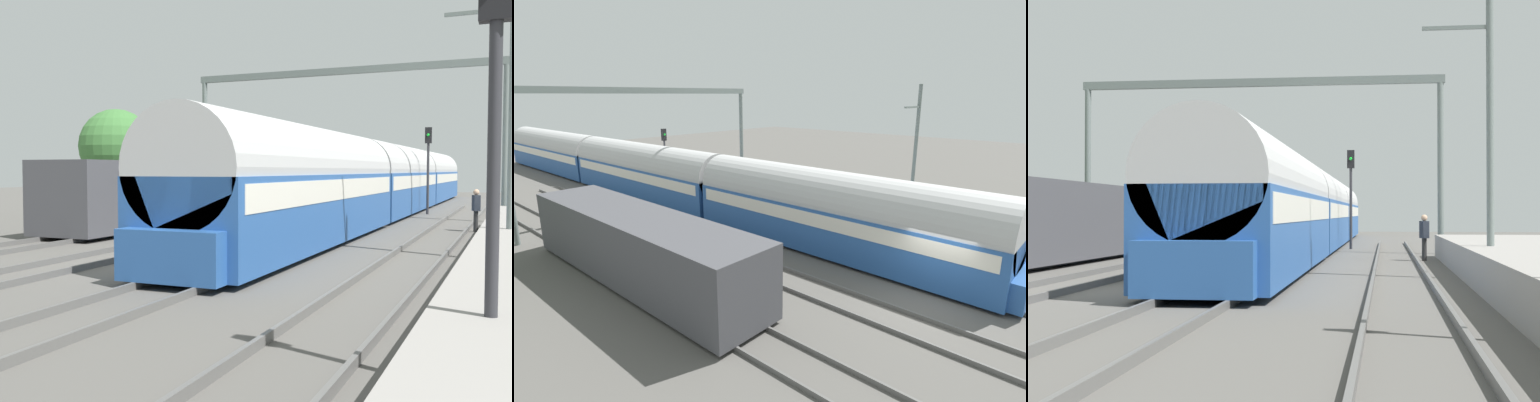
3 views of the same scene
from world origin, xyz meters
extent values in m
plane|color=#585551|center=(0.00, 0.00, 0.00)|extent=(120.00, 120.00, 0.00)
cube|color=#5C5A58|center=(-5.32, 0.00, 0.08)|extent=(0.08, 60.00, 0.16)
cube|color=#5C5A58|center=(-2.73, 0.00, 0.08)|extent=(0.08, 60.00, 0.16)
cube|color=#5C5A58|center=(-1.30, 0.00, 0.08)|extent=(0.08, 60.00, 0.16)
cube|color=#5C5A58|center=(1.30, 0.00, 0.08)|extent=(0.08, 60.00, 0.16)
cube|color=#5C5A58|center=(2.73, 0.00, 0.08)|extent=(0.08, 60.00, 0.16)
cube|color=#5C5A58|center=(5.32, 0.00, 0.08)|extent=(0.08, 60.00, 0.16)
cube|color=#5C5A58|center=(6.76, 0.00, 0.08)|extent=(0.08, 60.00, 0.16)
cube|color=#28569E|center=(2.01, 5.62, 1.26)|extent=(2.90, 16.00, 2.20)
cube|color=silver|center=(2.01, 5.62, 1.89)|extent=(2.93, 15.36, 0.64)
cylinder|color=#BABABA|center=(2.01, 5.62, 2.56)|extent=(2.84, 16.00, 2.84)
cube|color=#28569E|center=(2.01, 21.97, 1.26)|extent=(2.90, 16.00, 2.20)
cube|color=silver|center=(2.01, 21.97, 1.89)|extent=(2.93, 15.36, 0.64)
cylinder|color=#BABABA|center=(2.01, 21.97, 2.56)|extent=(2.84, 16.00, 2.84)
cube|color=#28569E|center=(2.01, 38.32, 1.26)|extent=(2.90, 16.00, 2.20)
cube|color=silver|center=(2.01, 38.32, 1.89)|extent=(2.93, 15.36, 0.64)
cylinder|color=#BABABA|center=(2.01, 38.32, 2.56)|extent=(2.84, 16.00, 2.84)
cube|color=#28569E|center=(2.01, -2.63, 0.71)|extent=(2.40, 0.50, 1.10)
cube|color=#47474C|center=(-6.04, 9.63, 1.51)|extent=(2.80, 13.00, 2.70)
cube|color=black|center=(-6.04, 9.63, 0.21)|extent=(2.52, 11.96, 0.10)
cylinder|color=#2A2A2A|center=(7.08, 12.76, 0.42)|extent=(0.23, 0.23, 0.85)
cube|color=#232833|center=(7.08, 12.76, 1.17)|extent=(0.36, 0.46, 0.64)
sphere|color=tan|center=(7.08, 12.76, 1.61)|extent=(0.24, 0.24, 0.24)
cylinder|color=#2D2D33|center=(8.36, -6.46, 2.04)|extent=(0.14, 0.14, 4.07)
cylinder|color=#2D2D33|center=(3.93, 22.25, 2.01)|extent=(0.14, 0.14, 4.02)
cube|color=black|center=(3.93, 22.25, 4.47)|extent=(0.36, 0.20, 0.90)
sphere|color=#19D133|center=(3.93, 22.13, 4.49)|extent=(0.16, 0.16, 0.16)
cylinder|color=slate|center=(-8.04, 18.00, 3.75)|extent=(0.28, 0.28, 7.50)
cylinder|color=slate|center=(8.04, 18.00, 3.75)|extent=(0.28, 0.28, 7.50)
cube|color=slate|center=(0.00, 18.00, 7.68)|extent=(16.48, 0.24, 0.36)
cylinder|color=slate|center=(8.44, 4.43, 4.00)|extent=(0.20, 0.20, 8.00)
cube|color=slate|center=(7.54, 4.43, 6.80)|extent=(1.80, 0.10, 0.10)
cylinder|color=#4C3826|center=(-12.21, 15.23, 1.14)|extent=(0.36, 0.36, 2.28)
sphere|color=#3E7537|center=(-12.21, 15.23, 3.85)|extent=(4.17, 4.17, 4.17)
camera|label=1|loc=(8.60, -13.52, 2.49)|focal=43.09mm
camera|label=2|loc=(-14.07, -4.74, 7.47)|focal=28.65mm
camera|label=3|loc=(5.66, -17.50, 1.78)|focal=56.09mm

